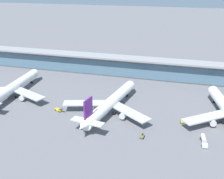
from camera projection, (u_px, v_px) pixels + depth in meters
name	position (u px, v px, depth m)	size (l,w,h in m)	color
ground_plane	(106.00, 111.00, 153.32)	(1200.00, 1200.00, 0.00)	slate
airliner_left_stand	(12.00, 88.00, 169.89)	(51.73, 67.33, 17.93)	white
airliner_centre_stand	(110.00, 103.00, 149.88)	(51.10, 67.14, 17.93)	white
service_truck_under_wing_yellow	(59.00, 110.00, 152.94)	(6.78, 3.96, 2.70)	yellow
service_truck_mid_apron_white	(204.00, 140.00, 122.90)	(3.25, 8.78, 2.95)	silver
service_truck_by_tail_olive	(142.00, 136.00, 127.34)	(1.94, 2.99, 2.05)	olive
service_truck_at_far_stand_yellow	(182.00, 121.00, 140.70)	(1.85, 2.94, 2.05)	yellow
terminal_building	(129.00, 66.00, 203.97)	(254.52, 12.80, 15.20)	#B2ADA3
safety_cone_alpha	(12.00, 116.00, 147.43)	(0.62, 0.62, 0.70)	orange
safety_cone_bravo	(2.00, 114.00, 149.32)	(0.62, 0.62, 0.70)	orange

